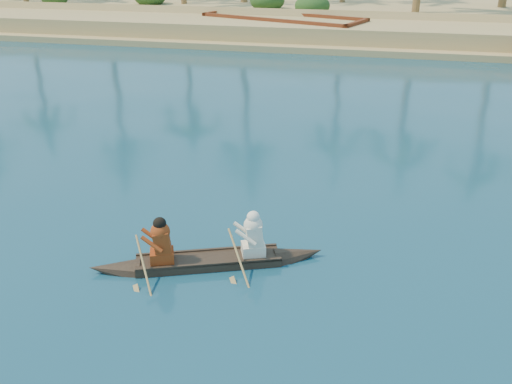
# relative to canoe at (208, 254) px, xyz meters

# --- Properties ---
(ground) EXTENTS (160.00, 160.00, 0.00)m
(ground) POSITION_rel_canoe_xyz_m (-1.69, 1.22, -0.26)
(ground) COLOR #0B3849
(ground) RESTS_ON ground
(sandy_embankment) EXTENTS (150.00, 51.00, 1.50)m
(sandy_embankment) POSITION_rel_canoe_xyz_m (-1.69, 48.11, 0.27)
(sandy_embankment) COLOR tan
(sandy_embankment) RESTS_ON ground
(shrub_cluster) EXTENTS (100.00, 6.00, 2.40)m
(shrub_cluster) POSITION_rel_canoe_xyz_m (-1.69, 32.72, 0.94)
(shrub_cluster) COLOR #1B3F17
(shrub_cluster) RESTS_ON ground
(canoe) EXTENTS (4.75, 2.39, 1.34)m
(canoe) POSITION_rel_canoe_xyz_m (0.00, 0.00, 0.00)
(canoe) COLOR #32251B
(canoe) RESTS_ON ground
(barge_mid) EXTENTS (11.16, 6.78, 1.76)m
(barge_mid) POSITION_rel_canoe_xyz_m (-3.80, 28.22, 0.36)
(barge_mid) COLOR brown
(barge_mid) RESTS_ON ground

